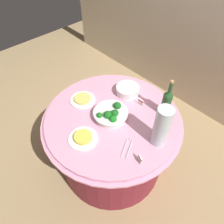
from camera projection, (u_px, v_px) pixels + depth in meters
ground_plane at (112, 161)px, 2.21m from camera, size 6.00×6.00×0.00m
buffet_table at (112, 141)px, 1.93m from camera, size 1.16×1.16×0.74m
broccoli_bowl at (111, 114)px, 1.62m from camera, size 0.28×0.28×0.11m
plate_stack at (128, 90)px, 1.83m from camera, size 0.21×0.21×0.07m
wine_bottle at (167, 102)px, 1.59m from camera, size 0.07×0.07×0.34m
decorative_fruit_vase at (161, 129)px, 1.39m from camera, size 0.11×0.11×0.34m
serving_tongs at (127, 147)px, 1.46m from camera, size 0.11×0.16×0.01m
food_plate_fried_egg at (83, 138)px, 1.50m from camera, size 0.22×0.22×0.04m
food_plate_noodles at (83, 99)px, 1.78m from camera, size 0.22×0.22×0.03m
label_placard_front at (140, 159)px, 1.37m from camera, size 0.05×0.03×0.05m
label_placard_mid at (141, 102)px, 1.73m from camera, size 0.05×0.01×0.05m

